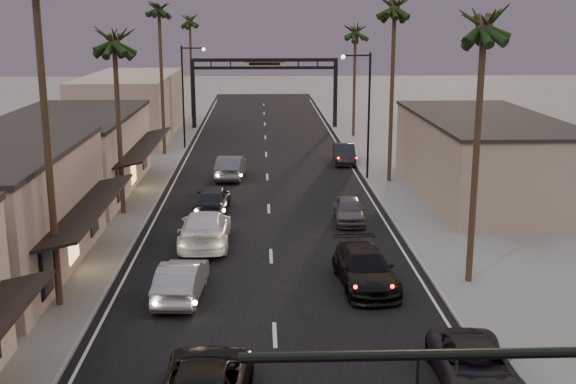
{
  "coord_description": "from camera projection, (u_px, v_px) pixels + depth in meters",
  "views": [
    {
      "loc": [
        -0.45,
        -5.48,
        11.34
      ],
      "look_at": [
        0.95,
        31.0,
        2.5
      ],
      "focal_mm": 45.0,
      "sensor_mm": 36.0,
      "label": 1
    }
  ],
  "objects": [
    {
      "name": "ground",
      "position": [
        268.0,
        197.0,
        46.86
      ],
      "size": [
        200.0,
        200.0,
        0.0
      ],
      "primitive_type": "plane",
      "color": "slate",
      "rests_on": "ground"
    },
    {
      "name": "road",
      "position": [
        267.0,
        180.0,
        51.71
      ],
      "size": [
        14.0,
        120.0,
        0.02
      ],
      "primitive_type": "cube",
      "color": "black",
      "rests_on": "ground"
    },
    {
      "name": "sidewalk_left",
      "position": [
        149.0,
        161.0,
        58.14
      ],
      "size": [
        5.0,
        92.0,
        0.12
      ],
      "primitive_type": "cube",
      "color": "slate",
      "rests_on": "ground"
    },
    {
      "name": "sidewalk_right",
      "position": [
        383.0,
        160.0,
        58.85
      ],
      "size": [
        5.0,
        92.0,
        0.12
      ],
      "primitive_type": "cube",
      "color": "slate",
      "rests_on": "ground"
    },
    {
      "name": "storefront_far",
      "position": [
        71.0,
        155.0,
        47.73
      ],
      "size": [
        8.0,
        16.0,
        5.0
      ],
      "primitive_type": "cube",
      "color": "beige",
      "rests_on": "ground"
    },
    {
      "name": "storefront_dist",
      "position": [
        131.0,
        106.0,
        69.95
      ],
      "size": [
        8.0,
        20.0,
        6.0
      ],
      "primitive_type": "cube",
      "color": "gray",
      "rests_on": "ground"
    },
    {
      "name": "building_right",
      "position": [
        483.0,
        158.0,
        46.79
      ],
      "size": [
        8.0,
        18.0,
        5.0
      ],
      "primitive_type": "cube",
      "color": "gray",
      "rests_on": "ground"
    },
    {
      "name": "arch",
      "position": [
        264.0,
        75.0,
        74.69
      ],
      "size": [
        15.2,
        0.4,
        7.27
      ],
      "color": "black",
      "rests_on": "ground"
    },
    {
      "name": "streetlight_right",
      "position": [
        365.0,
        105.0,
        50.72
      ],
      "size": [
        2.13,
        0.3,
        9.0
      ],
      "color": "black",
      "rests_on": "ground"
    },
    {
      "name": "streetlight_left",
      "position": [
        186.0,
        89.0,
        62.83
      ],
      "size": [
        2.13,
        0.3,
        9.0
      ],
      "color": "black",
      "rests_on": "ground"
    },
    {
      "name": "palm_lc",
      "position": [
        114.0,
        34.0,
        40.19
      ],
      "size": [
        3.2,
        3.2,
        12.2
      ],
      "color": "#38281C",
      "rests_on": "ground"
    },
    {
      "name": "palm_ld",
      "position": [
        159.0,
        4.0,
        58.18
      ],
      "size": [
        3.2,
        3.2,
        14.2
      ],
      "color": "#38281C",
      "rests_on": "ground"
    },
    {
      "name": "palm_ra",
      "position": [
        485.0,
        15.0,
        28.94
      ],
      "size": [
        3.2,
        3.2,
        13.2
      ],
      "color": "#38281C",
      "rests_on": "ground"
    },
    {
      "name": "palm_rb",
      "position": [
        395.0,
        1.0,
        48.14
      ],
      "size": [
        3.2,
        3.2,
        14.2
      ],
      "color": "#38281C",
      "rests_on": "ground"
    },
    {
      "name": "palm_rc",
      "position": [
        356.0,
        27.0,
        68.02
      ],
      "size": [
        3.2,
        3.2,
        12.2
      ],
      "color": "#38281C",
      "rests_on": "ground"
    },
    {
      "name": "palm_far",
      "position": [
        190.0,
        17.0,
        80.76
      ],
      "size": [
        3.2,
        3.2,
        13.2
      ],
      "color": "#38281C",
      "rests_on": "ground"
    },
    {
      "name": "oncoming_pickup",
      "position": [
        205.0,
        384.0,
        21.33
      ],
      "size": [
        2.98,
        5.83,
        1.58
      ],
      "primitive_type": "imported",
      "rotation": [
        0.0,
        0.0,
        3.08
      ],
      "color": "black",
      "rests_on": "ground"
    },
    {
      "name": "oncoming_silver",
      "position": [
        181.0,
        280.0,
        29.84
      ],
      "size": [
        2.0,
        4.88,
        1.57
      ],
      "primitive_type": "imported",
      "rotation": [
        0.0,
        0.0,
        3.07
      ],
      "color": "gray",
      "rests_on": "ground"
    },
    {
      "name": "oncoming_white",
      "position": [
        205.0,
        228.0,
        36.76
      ],
      "size": [
        2.51,
        6.13,
        1.78
      ],
      "primitive_type": "imported",
      "rotation": [
        0.0,
        0.0,
        3.15
      ],
      "color": "white",
      "rests_on": "ground"
    },
    {
      "name": "oncoming_dgrey",
      "position": [
        213.0,
        199.0,
        43.06
      ],
      "size": [
        2.09,
        4.82,
        1.62
      ],
      "primitive_type": "imported",
      "rotation": [
        0.0,
        0.0,
        3.1
      ],
      "color": "black",
      "rests_on": "ground"
    },
    {
      "name": "oncoming_grey_far",
      "position": [
        231.0,
        167.0,
        52.1
      ],
      "size": [
        2.17,
        5.21,
        1.68
      ],
      "primitive_type": "imported",
      "rotation": [
        0.0,
        0.0,
        3.06
      ],
      "color": "#4E4F53",
      "rests_on": "ground"
    },
    {
      "name": "curbside_near",
      "position": [
        476.0,
        368.0,
        22.49
      ],
      "size": [
        2.49,
        5.15,
        1.41
      ],
      "primitive_type": "imported",
      "rotation": [
        0.0,
        0.0,
        -0.03
      ],
      "color": "black",
      "rests_on": "ground"
    },
    {
      "name": "curbside_black",
      "position": [
        365.0,
        269.0,
        31.09
      ],
      "size": [
        2.61,
        5.68,
        1.61
      ],
      "primitive_type": "imported",
      "rotation": [
        0.0,
        0.0,
        0.07
      ],
      "color": "black",
      "rests_on": "ground"
    },
    {
      "name": "curbside_grey",
      "position": [
        349.0,
        210.0,
        40.95
      ],
      "size": [
        1.87,
        4.24,
        1.42
      ],
      "primitive_type": "imported",
      "rotation": [
        0.0,
        0.0,
        -0.05
      ],
      "color": "#48484C",
      "rests_on": "ground"
    },
    {
      "name": "curbside_far",
      "position": [
        344.0,
        154.0,
        57.55
      ],
      "size": [
        1.87,
        4.75,
        1.54
      ],
      "primitive_type": "imported",
      "rotation": [
        0.0,
        0.0,
        -0.05
      ],
      "color": "black",
      "rests_on": "ground"
    }
  ]
}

